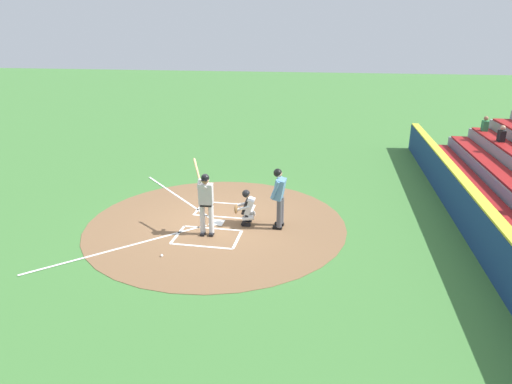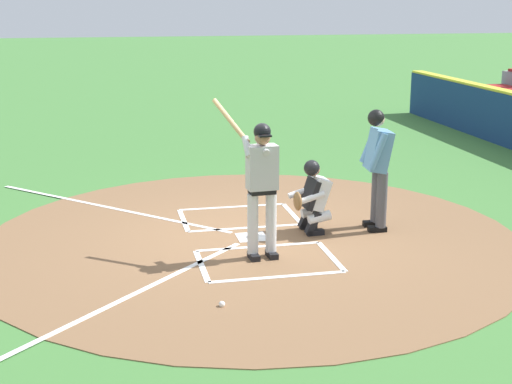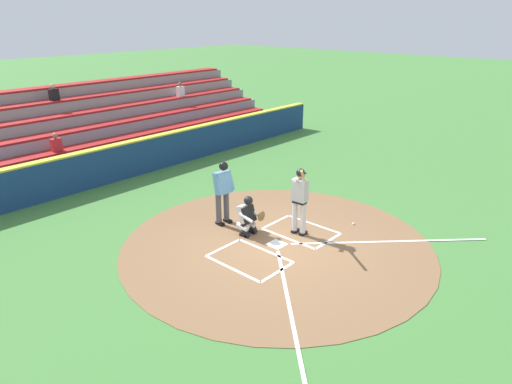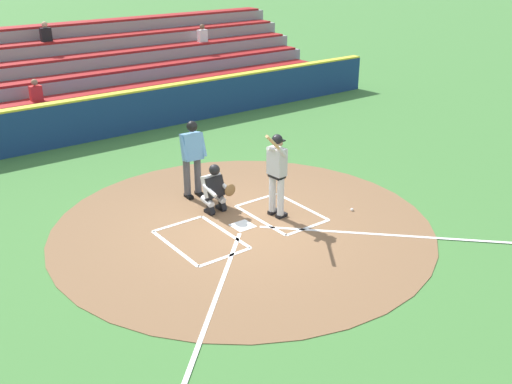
# 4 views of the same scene
# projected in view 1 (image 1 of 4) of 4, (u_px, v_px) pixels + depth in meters

# --- Properties ---
(ground_plane) EXTENTS (120.00, 120.00, 0.00)m
(ground_plane) POSITION_uv_depth(u_px,v_px,m) (217.00, 223.00, 13.45)
(ground_plane) COLOR #427A38
(dirt_circle) EXTENTS (8.00, 8.00, 0.01)m
(dirt_circle) POSITION_uv_depth(u_px,v_px,m) (217.00, 223.00, 13.45)
(dirt_circle) COLOR brown
(dirt_circle) RESTS_ON ground
(home_plate_and_chalk) EXTENTS (7.93, 4.91, 0.01)m
(home_plate_and_chalk) POSITION_uv_depth(u_px,v_px,m) (190.00, 220.00, 13.59)
(home_plate_and_chalk) COLOR white
(home_plate_and_chalk) RESTS_ON dirt_circle
(batter) EXTENTS (0.90, 0.77, 2.13)m
(batter) POSITION_uv_depth(u_px,v_px,m) (206.00, 200.00, 12.28)
(batter) COLOR silver
(batter) RESTS_ON ground
(catcher) EXTENTS (0.61, 0.61, 1.13)m
(catcher) POSITION_uv_depth(u_px,v_px,m) (247.00, 207.00, 13.14)
(catcher) COLOR black
(catcher) RESTS_ON ground
(plate_umpire) EXTENTS (0.60, 0.45, 1.86)m
(plate_umpire) POSITION_uv_depth(u_px,v_px,m) (279.00, 194.00, 12.76)
(plate_umpire) COLOR #4C4C51
(plate_umpire) RESTS_ON ground
(baseball) EXTENTS (0.07, 0.07, 0.07)m
(baseball) POSITION_uv_depth(u_px,v_px,m) (162.00, 256.00, 11.37)
(baseball) COLOR white
(baseball) RESTS_ON ground
(backstop_wall) EXTENTS (22.00, 0.36, 1.31)m
(backstop_wall) POSITION_uv_depth(u_px,v_px,m) (477.00, 221.00, 11.97)
(backstop_wall) COLOR navy
(backstop_wall) RESTS_ON ground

